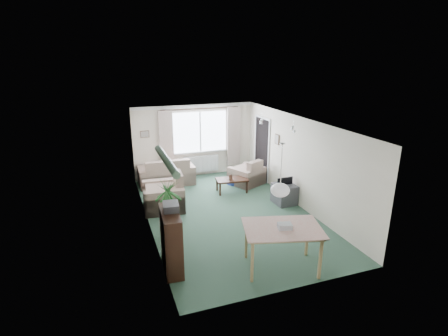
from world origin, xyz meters
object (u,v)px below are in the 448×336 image
object	(u,v)px
pet_bed	(235,182)
sofa	(166,171)
coffee_table	(232,185)
bookshelf	(171,241)
armchair_corner	(247,172)
tv_cube	(284,194)
armchair_left	(163,191)
houseplant	(169,209)
dining_table	(281,248)

from	to	relation	value
pet_bed	sofa	bearing A→B (deg)	160.80
coffee_table	pet_bed	distance (m)	0.75
sofa	coffee_table	world-z (taller)	sofa
bookshelf	armchair_corner	bearing A→B (deg)	54.13
coffee_table	bookshelf	size ratio (longest dim) A/B	0.78
coffee_table	bookshelf	world-z (taller)	bookshelf
armchair_corner	coffee_table	xyz separation A→B (m)	(-0.69, -0.49, -0.20)
coffee_table	pet_bed	world-z (taller)	coffee_table
tv_cube	coffee_table	bearing A→B (deg)	127.44
armchair_left	tv_cube	xyz separation A→B (m)	(3.20, -0.78, -0.21)
sofa	houseplant	world-z (taller)	houseplant
armchair_left	dining_table	xyz separation A→B (m)	(1.63, -3.50, -0.07)
dining_table	tv_cube	xyz separation A→B (m)	(1.57, 2.72, -0.15)
coffee_table	sofa	bearing A→B (deg)	141.47
houseplant	dining_table	size ratio (longest dim) A/B	1.05
bookshelf	tv_cube	xyz separation A→B (m)	(3.54, 2.03, -0.32)
dining_table	armchair_corner	bearing A→B (deg)	75.06
coffee_table	dining_table	xyz separation A→B (m)	(-0.51, -3.99, 0.21)
coffee_table	houseplant	distance (m)	3.17
armchair_left	pet_bed	xyz separation A→B (m)	(2.50, 1.13, -0.43)
sofa	houseplant	xyz separation A→B (m)	(-0.58, -3.50, 0.27)
armchair_corner	sofa	bearing A→B (deg)	-45.11
dining_table	pet_bed	world-z (taller)	dining_table
armchair_left	bookshelf	distance (m)	2.83
bookshelf	houseplant	size ratio (longest dim) A/B	0.84
bookshelf	pet_bed	bearing A→B (deg)	58.16
coffee_table	dining_table	size ratio (longest dim) A/B	0.68
houseplant	tv_cube	world-z (taller)	houseplant
armchair_corner	pet_bed	world-z (taller)	armchair_corner
sofa	armchair_corner	xyz separation A→B (m)	(2.39, -0.87, -0.02)
dining_table	houseplant	bearing A→B (deg)	133.78
armchair_corner	bookshelf	size ratio (longest dim) A/B	0.78
sofa	bookshelf	bearing A→B (deg)	81.03
armchair_corner	tv_cube	xyz separation A→B (m)	(0.38, -1.76, -0.14)
coffee_table	tv_cube	distance (m)	1.66
armchair_left	coffee_table	xyz separation A→B (m)	(2.14, 0.49, -0.28)
houseplant	tv_cube	bearing A→B (deg)	14.54
pet_bed	armchair_left	bearing A→B (deg)	-155.69
bookshelf	coffee_table	bearing A→B (deg)	57.09
houseplant	pet_bed	distance (m)	3.89
armchair_corner	pet_bed	size ratio (longest dim) A/B	1.63
sofa	tv_cube	size ratio (longest dim) A/B	2.86
coffee_table	pet_bed	xyz separation A→B (m)	(0.36, 0.64, -0.15)
sofa	bookshelf	size ratio (longest dim) A/B	1.46
armchair_left	houseplant	bearing A→B (deg)	-0.68
dining_table	tv_cube	size ratio (longest dim) A/B	2.23
coffee_table	pet_bed	bearing A→B (deg)	60.26
armchair_left	houseplant	world-z (taller)	houseplant
bookshelf	houseplant	xyz separation A→B (m)	(0.19, 1.16, 0.11)
bookshelf	dining_table	distance (m)	2.09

